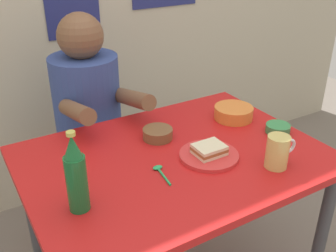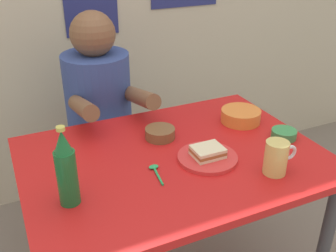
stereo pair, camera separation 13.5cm
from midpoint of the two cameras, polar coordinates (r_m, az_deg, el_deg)
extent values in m
cube|color=red|center=(1.47, -1.64, -4.83)|extent=(1.10, 0.80, 0.03)
cylinder|color=#3F3F44|center=(1.75, 19.14, -15.62)|extent=(0.05, 0.05, 0.71)
cylinder|color=#3F3F44|center=(1.84, -20.91, -13.68)|extent=(0.05, 0.05, 0.71)
cylinder|color=#3F3F44|center=(2.13, 5.54, -5.53)|extent=(0.05, 0.05, 0.71)
cylinder|color=#4C4C51|center=(2.21, -12.15, -9.52)|extent=(0.08, 0.08, 0.41)
cylinder|color=maroon|center=(2.09, -12.74, -4.54)|extent=(0.34, 0.34, 0.04)
cylinder|color=#33478C|center=(1.96, -13.56, 2.46)|extent=(0.32, 0.32, 0.52)
sphere|color=brown|center=(1.84, -14.77, 12.53)|extent=(0.21, 0.21, 0.21)
cylinder|color=brown|center=(1.66, -15.47, 2.00)|extent=(0.07, 0.31, 0.14)
cylinder|color=brown|center=(1.73, -7.26, 3.92)|extent=(0.07, 0.31, 0.14)
cylinder|color=red|center=(1.45, 3.31, -4.36)|extent=(0.22, 0.22, 0.01)
cube|color=beige|center=(1.44, 3.33, -3.91)|extent=(0.11, 0.09, 0.01)
cube|color=#9E592D|center=(1.43, 3.34, -3.50)|extent=(0.11, 0.09, 0.01)
cube|color=beige|center=(1.43, 3.35, -3.09)|extent=(0.11, 0.09, 0.01)
cylinder|color=#D1BC66|center=(1.40, 12.98, -3.75)|extent=(0.08, 0.08, 0.12)
torus|color=silver|center=(1.43, 14.71, -2.91)|extent=(0.06, 0.01, 0.06)
cylinder|color=#19602D|center=(1.20, -16.30, -8.15)|extent=(0.06, 0.06, 0.18)
cone|color=#19602D|center=(1.13, -17.11, -2.97)|extent=(0.05, 0.05, 0.07)
cylinder|color=#BFB74C|center=(1.12, -17.39, -1.15)|extent=(0.03, 0.03, 0.01)
cylinder|color=orange|center=(1.74, 7.33, 1.88)|extent=(0.17, 0.17, 0.05)
cylinder|color=#B25B2D|center=(1.73, 7.35, 2.25)|extent=(0.14, 0.14, 0.02)
cylinder|color=#388C4C|center=(1.65, 13.47, -0.41)|extent=(0.10, 0.10, 0.03)
cylinder|color=#5B643A|center=(1.65, 13.50, -0.17)|extent=(0.08, 0.08, 0.02)
cylinder|color=brown|center=(1.57, -3.99, -1.18)|extent=(0.12, 0.12, 0.04)
cylinder|color=brown|center=(1.56, -4.00, -0.88)|extent=(0.10, 0.10, 0.02)
cylinder|color=#26A559|center=(1.34, -3.53, -7.38)|extent=(0.02, 0.11, 0.01)
ellipsoid|color=#26A559|center=(1.38, -4.35, -6.13)|extent=(0.04, 0.02, 0.01)
camera|label=1|loc=(0.07, -92.67, -1.37)|focal=41.88mm
camera|label=2|loc=(0.07, 87.33, 1.37)|focal=41.88mm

